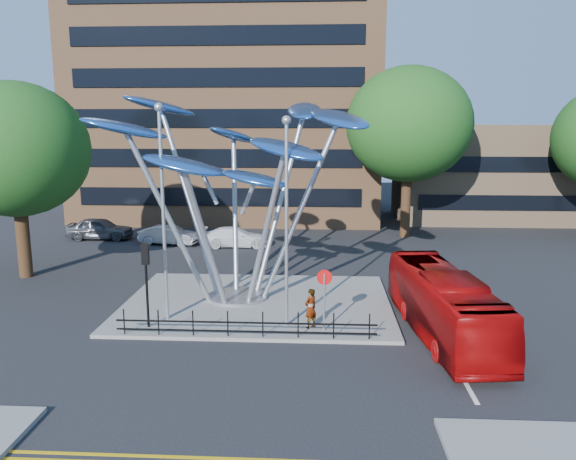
# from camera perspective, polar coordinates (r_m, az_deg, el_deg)

# --- Properties ---
(ground) EXTENTS (120.00, 120.00, 0.00)m
(ground) POSITION_cam_1_polar(r_m,az_deg,el_deg) (20.27, -2.10, -12.97)
(ground) COLOR black
(ground) RESTS_ON ground
(traffic_island) EXTENTS (12.00, 9.00, 0.15)m
(traffic_island) POSITION_cam_1_polar(r_m,az_deg,el_deg) (25.91, -3.10, -7.39)
(traffic_island) COLOR slate
(traffic_island) RESTS_ON ground
(double_yellow_near) EXTENTS (40.00, 0.12, 0.01)m
(double_yellow_near) POSITION_cam_1_polar(r_m,az_deg,el_deg) (15.00, -4.37, -22.21)
(double_yellow_near) COLOR gold
(double_yellow_near) RESTS_ON ground
(brick_tower) EXTENTS (25.00, 15.00, 30.00)m
(brick_tower) POSITION_cam_1_polar(r_m,az_deg,el_deg) (51.50, -5.79, 18.42)
(brick_tower) COLOR #996742
(brick_tower) RESTS_ON ground
(low_building_near) EXTENTS (15.00, 8.00, 8.00)m
(low_building_near) POSITION_cam_1_polar(r_m,az_deg,el_deg) (50.68, 19.60, 5.50)
(low_building_near) COLOR tan
(low_building_near) RESTS_ON ground
(tree_right) EXTENTS (8.80, 8.80, 12.11)m
(tree_right) POSITION_cam_1_polar(r_m,az_deg,el_deg) (40.93, 12.17, 10.42)
(tree_right) COLOR black
(tree_right) RESTS_ON ground
(tree_left) EXTENTS (7.60, 7.60, 10.32)m
(tree_left) POSITION_cam_1_polar(r_m,az_deg,el_deg) (32.56, -25.98, 7.33)
(tree_left) COLOR black
(tree_left) RESTS_ON ground
(leaf_sculpture) EXTENTS (12.72, 9.54, 9.51)m
(leaf_sculpture) POSITION_cam_1_polar(r_m,az_deg,el_deg) (25.46, -5.50, 7.86)
(leaf_sculpture) COLOR #9EA0A5
(leaf_sculpture) RESTS_ON traffic_island
(street_lamp_left) EXTENTS (0.36, 0.36, 8.80)m
(street_lamp_left) POSITION_cam_1_polar(r_m,az_deg,el_deg) (23.00, -12.64, 3.54)
(street_lamp_left) COLOR #9EA0A5
(street_lamp_left) RESTS_ON traffic_island
(street_lamp_right) EXTENTS (0.36, 0.36, 8.30)m
(street_lamp_right) POSITION_cam_1_polar(r_m,az_deg,el_deg) (21.71, -0.15, 2.68)
(street_lamp_right) COLOR #9EA0A5
(street_lamp_right) RESTS_ON traffic_island
(traffic_light_island) EXTENTS (0.28, 0.18, 3.42)m
(traffic_light_island) POSITION_cam_1_polar(r_m,az_deg,el_deg) (22.71, -14.25, -3.67)
(traffic_light_island) COLOR black
(traffic_light_island) RESTS_ON traffic_island
(no_entry_sign_island) EXTENTS (0.60, 0.10, 2.45)m
(no_entry_sign_island) POSITION_cam_1_polar(r_m,az_deg,el_deg) (21.92, 3.72, -6.05)
(no_entry_sign_island) COLOR #9EA0A5
(no_entry_sign_island) RESTS_ON traffic_island
(pedestrian_railing_front) EXTENTS (10.00, 0.06, 1.00)m
(pedestrian_railing_front) POSITION_cam_1_polar(r_m,az_deg,el_deg) (21.73, -4.36, -9.74)
(pedestrian_railing_front) COLOR black
(pedestrian_railing_front) RESTS_ON traffic_island
(red_bus) EXTENTS (3.15, 9.42, 2.57)m
(red_bus) POSITION_cam_1_polar(r_m,az_deg,el_deg) (22.69, 15.49, -7.24)
(red_bus) COLOR #970607
(red_bus) RESTS_ON ground
(pedestrian) EXTENTS (0.69, 0.69, 1.61)m
(pedestrian) POSITION_cam_1_polar(r_m,az_deg,el_deg) (22.43, 2.31, -7.95)
(pedestrian) COLOR gray
(pedestrian) RESTS_ON traffic_island
(parked_car_left) EXTENTS (4.59, 1.87, 1.56)m
(parked_car_left) POSITION_cam_1_polar(r_m,az_deg,el_deg) (42.03, -18.58, 0.15)
(parked_car_left) COLOR #46494F
(parked_car_left) RESTS_ON ground
(parked_car_mid) EXTENTS (4.18, 2.03, 1.32)m
(parked_car_mid) POSITION_cam_1_polar(r_m,az_deg,el_deg) (39.02, -12.02, -0.50)
(parked_car_mid) COLOR #A7ABAF
(parked_car_mid) RESTS_ON ground
(parked_car_right) EXTENTS (4.61, 2.19, 1.30)m
(parked_car_right) POSITION_cam_1_polar(r_m,az_deg,el_deg) (37.68, -5.33, -0.72)
(parked_car_right) COLOR white
(parked_car_right) RESTS_ON ground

